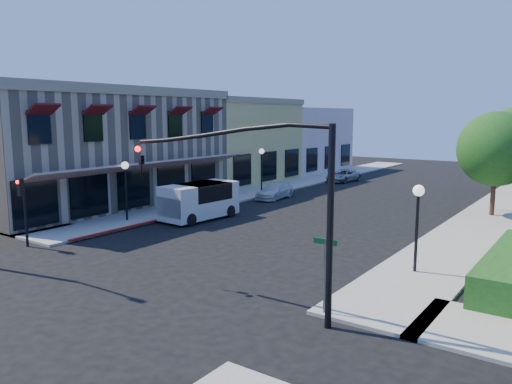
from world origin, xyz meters
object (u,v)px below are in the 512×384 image
Objects in this scene: parked_car_b at (212,203)px; parked_car_d at (343,176)px; lamppost_right_far at (495,170)px; parked_car_c at (275,191)px; street_name_sign at (325,264)px; secondary_signal at (22,199)px; lamppost_right_near at (418,206)px; parked_car_a at (209,208)px; white_van at (199,199)px; lamppost_left_near at (125,176)px; street_tree_a at (496,149)px; signal_mast_arm at (268,185)px; lamppost_left_far at (262,159)px.

parked_car_b is 0.92× the size of parked_car_d.
lamppost_right_far is 0.92× the size of parked_car_c.
lamppost_right_far is (1.00, 21.80, 1.04)m from street_name_sign.
secondary_signal reaches higher than parked_car_b.
lamppost_right_near is 1.00× the size of lamppost_right_far.
lamppost_right_far is at bearing 35.12° from parked_car_a.
lamppost_left_near is at bearing -135.12° from white_van.
lamppost_right_near is at bearing -91.23° from street_tree_a.
lamppost_right_near is (1.00, 5.80, 1.04)m from street_name_sign.
white_van is at bearing 75.39° from secondary_signal.
street_tree_a is at bearing -28.75° from parked_car_d.
parked_car_c is at bearing -164.49° from lamppost_right_far.
street_tree_a reaches higher than lamppost_left_near.
white_van is (-14.30, -11.02, -2.94)m from street_tree_a.
white_van is (2.50, 9.58, -1.06)m from secondary_signal.
parked_car_d reaches higher than parked_car_a.
parked_car_d is at bearing 121.05° from lamppost_right_near.
parked_car_a is (2.89, 4.00, -2.17)m from lamppost_left_near.
parked_car_d is at bearing 111.16° from signal_mast_arm.
white_van is (-13.00, 8.78, -0.45)m from street_name_sign.
street_tree_a is 1.82× the size of lamppost_right_far.
lamppost_right_far is 0.88× the size of parked_car_d.
lamppost_right_near reaches higher than street_name_sign.
lamppost_right_far is 0.71× the size of white_van.
lamppost_left_far reaches higher than white_van.
parked_car_a is at bearing 54.11° from lamppost_left_near.
street_tree_a is at bearing 37.60° from white_van.
parked_car_c is at bearing 86.95° from parked_car_a.
street_name_sign is 0.70× the size of lamppost_right_near.
lamppost_left_near is at bearing 94.34° from secondary_signal.
parked_car_d is at bearing 75.70° from lamppost_left_far.
street_name_sign is at bearing -42.06° from parked_car_a.
white_van is (-11.36, 9.49, -2.83)m from signal_mast_arm.
street_name_sign reaches higher than parked_car_c.
parked_car_a is 0.85× the size of parked_car_c.
secondary_signal is 0.66× the size of white_van.
parked_car_d is (-14.45, 24.00, -2.17)m from lamppost_right_near.
lamppost_left_near is at bearing -90.00° from lamppost_left_far.
lamppost_left_near reaches higher than white_van.
parked_car_c is (2.08, 18.59, -1.76)m from secondary_signal.
lamppost_left_far reaches higher than parked_car_d.
white_van is at bearing 44.88° from lamppost_left_near.
signal_mast_arm reaches higher than white_van.
lamppost_right_far is (16.50, 22.59, 0.42)m from secondary_signal.
lamppost_left_far is 1.00× the size of lamppost_right_near.
lamppost_right_far reaches higher than secondary_signal.
parked_car_a is 1.16m from parked_car_b.
lamppost_right_far reaches higher than parked_car_b.
lamppost_left_near is at bearing -90.68° from parked_car_d.
white_van is 2.23m from parked_car_b.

